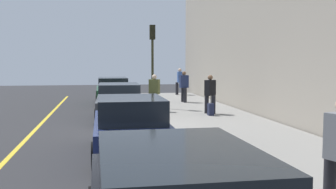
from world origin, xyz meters
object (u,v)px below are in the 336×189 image
at_px(parked_car_navy, 130,126).
at_px(pedestrian_olive_coat, 154,92).
at_px(traffic_light_pole, 152,52).
at_px(rolling_suitcase, 211,109).
at_px(pedestrian_blue_coat, 180,81).
at_px(parked_car_charcoal, 119,102).
at_px(pedestrian_black_coat, 210,93).
at_px(parked_car_green, 113,90).
at_px(pedestrian_navy_coat, 184,86).

relative_size(parked_car_navy, pedestrian_olive_coat, 2.63).
distance_m(pedestrian_olive_coat, traffic_light_pole, 2.34).
distance_m(pedestrian_olive_coat, rolling_suitcase, 2.92).
bearing_deg(pedestrian_olive_coat, rolling_suitcase, -131.12).
xyz_separation_m(pedestrian_blue_coat, pedestrian_olive_coat, (-8.93, 2.96, -0.07)).
distance_m(parked_car_charcoal, rolling_suitcase, 3.86).
bearing_deg(pedestrian_black_coat, traffic_light_pole, 38.30).
relative_size(parked_car_green, pedestrian_navy_coat, 2.77).
bearing_deg(rolling_suitcase, pedestrian_navy_coat, -0.31).
bearing_deg(pedestrian_navy_coat, rolling_suitcase, 179.69).
relative_size(parked_car_charcoal, traffic_light_pole, 1.09).
xyz_separation_m(parked_car_navy, parked_car_green, (13.12, 0.06, 0.00)).
distance_m(pedestrian_black_coat, pedestrian_blue_coat, 10.29).
relative_size(parked_car_charcoal, pedestrian_black_coat, 2.60).
xyz_separation_m(parked_car_green, traffic_light_pole, (-3.69, -1.85, 2.14)).
distance_m(parked_car_charcoal, parked_car_green, 6.65).
xyz_separation_m(traffic_light_pole, rolling_suitcase, (-3.29, -2.05, -2.50)).
height_order(parked_car_charcoal, pedestrian_olive_coat, pedestrian_olive_coat).
relative_size(parked_car_navy, pedestrian_blue_coat, 2.43).
height_order(pedestrian_blue_coat, pedestrian_olive_coat, pedestrian_blue_coat).
xyz_separation_m(parked_car_green, pedestrian_olive_coat, (-5.11, -1.75, 0.28)).
bearing_deg(parked_car_charcoal, parked_car_navy, 179.99).
xyz_separation_m(parked_car_navy, traffic_light_pole, (9.42, -1.78, 2.14)).
bearing_deg(pedestrian_black_coat, parked_car_navy, 149.41).
relative_size(pedestrian_navy_coat, rolling_suitcase, 2.01).
height_order(pedestrian_olive_coat, rolling_suitcase, pedestrian_olive_coat).
distance_m(pedestrian_black_coat, traffic_light_pole, 3.95).
relative_size(parked_car_charcoal, pedestrian_olive_coat, 2.62).
height_order(pedestrian_black_coat, rolling_suitcase, pedestrian_black_coat).
xyz_separation_m(parked_car_navy, parked_car_charcoal, (6.47, -0.00, -0.00)).
height_order(parked_car_navy, parked_car_charcoal, same).
distance_m(pedestrian_navy_coat, traffic_light_pole, 3.65).
relative_size(pedestrian_black_coat, pedestrian_blue_coat, 0.93).
distance_m(parked_car_navy, pedestrian_black_coat, 7.77).
xyz_separation_m(parked_car_navy, pedestrian_navy_coat, (11.81, -3.86, 0.32)).
height_order(pedestrian_navy_coat, pedestrian_blue_coat, pedestrian_blue_coat).
bearing_deg(pedestrian_blue_coat, parked_car_charcoal, 156.11).
bearing_deg(parked_car_navy, rolling_suitcase, -31.97).
height_order(parked_car_charcoal, pedestrian_black_coat, pedestrian_black_coat).
xyz_separation_m(parked_car_green, pedestrian_navy_coat, (-1.31, -3.92, 0.31)).
relative_size(pedestrian_navy_coat, pedestrian_olive_coat, 1.03).
bearing_deg(pedestrian_navy_coat, pedestrian_blue_coat, -8.65).
bearing_deg(pedestrian_navy_coat, parked_car_navy, 161.90).
bearing_deg(pedestrian_black_coat, pedestrian_navy_coat, 0.99).
distance_m(parked_car_navy, pedestrian_olive_coat, 8.19).
distance_m(parked_car_navy, traffic_light_pole, 9.83).
height_order(parked_car_navy, pedestrian_navy_coat, pedestrian_navy_coat).
relative_size(parked_car_navy, rolling_suitcase, 5.12).
height_order(pedestrian_navy_coat, pedestrian_olive_coat, pedestrian_navy_coat).
bearing_deg(pedestrian_blue_coat, pedestrian_olive_coat, 161.70).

